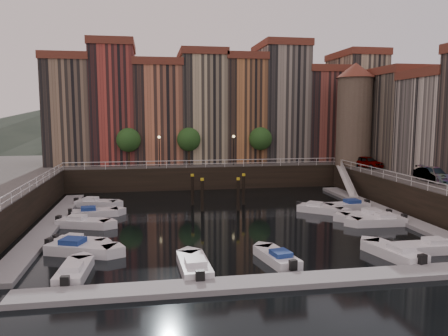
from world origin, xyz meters
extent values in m
plane|color=black|center=(0.00, 0.00, 0.00)|extent=(200.00, 200.00, 0.00)
cube|color=black|center=(0.00, 26.00, 1.50)|extent=(80.00, 20.00, 3.00)
cube|color=gray|center=(-16.20, -1.00, 0.17)|extent=(2.00, 28.00, 0.35)
cube|color=gray|center=(16.20, -1.00, 0.17)|extent=(2.00, 28.00, 0.35)
cube|color=gray|center=(0.00, -17.00, 0.17)|extent=(30.00, 2.00, 0.35)
cone|color=#2D382D|center=(-30.00, 110.00, 7.00)|extent=(80.00, 80.00, 14.00)
cone|color=#2D382D|center=(5.00, 110.00, 9.00)|extent=(100.00, 100.00, 18.00)
cone|color=#2D382D|center=(40.00, 110.00, 6.00)|extent=(70.00, 70.00, 12.00)
cube|color=#866E55|center=(-18.00, 23.50, 10.00)|extent=(6.00, 10.00, 14.00)
cube|color=brown|center=(-18.00, 23.50, 17.50)|extent=(6.30, 10.30, 1.00)
cube|color=#A33C33|center=(-12.10, 23.50, 11.00)|extent=(5.80, 10.00, 16.00)
cube|color=brown|center=(-12.10, 23.50, 19.50)|extent=(6.10, 10.30, 1.00)
cube|color=#C47250|center=(-5.95, 23.50, 9.75)|extent=(6.50, 10.00, 13.50)
cube|color=brown|center=(-5.95, 23.50, 17.00)|extent=(6.80, 10.30, 1.00)
cube|color=tan|center=(0.40, 23.50, 10.50)|extent=(6.20, 10.00, 15.00)
cube|color=brown|center=(0.40, 23.50, 18.50)|extent=(6.50, 10.30, 1.00)
cube|color=#B57342|center=(6.30, 23.50, 10.25)|extent=(5.60, 10.00, 14.50)
cube|color=brown|center=(6.30, 23.50, 18.00)|extent=(5.90, 10.30, 1.00)
cube|color=gray|center=(12.30, 23.50, 11.25)|extent=(6.40, 10.00, 16.50)
cube|color=brown|center=(12.30, 23.50, 20.00)|extent=(6.70, 10.30, 1.00)
cube|color=brown|center=(18.50, 23.50, 9.50)|extent=(6.00, 10.00, 13.00)
cube|color=brown|center=(18.50, 23.50, 16.50)|extent=(6.30, 10.30, 1.00)
cube|color=tan|center=(24.45, 23.50, 10.75)|extent=(5.90, 10.00, 15.50)
cube|color=brown|center=(24.45, 23.50, 19.00)|extent=(6.20, 10.30, 1.00)
cube|color=#695E4F|center=(26.50, 12.00, 9.00)|extent=(9.00, 8.00, 12.00)
cube|color=brown|center=(26.50, 12.00, 15.50)|extent=(9.30, 8.30, 1.00)
cylinder|color=#6B5B4C|center=(20.00, 14.50, 9.00)|extent=(4.60, 4.60, 12.00)
cone|color=brown|center=(20.00, 14.50, 15.80)|extent=(5.20, 5.20, 2.00)
cylinder|color=black|center=(-10.00, 18.20, 4.20)|extent=(0.30, 0.30, 2.40)
sphere|color=#1E4719|center=(-10.00, 18.20, 6.60)|extent=(3.20, 3.20, 3.20)
cylinder|color=black|center=(-2.00, 18.20, 4.20)|extent=(0.30, 0.30, 2.40)
sphere|color=#1E4719|center=(-2.00, 18.20, 6.60)|extent=(3.20, 3.20, 3.20)
cylinder|color=black|center=(8.00, 18.20, 4.20)|extent=(0.30, 0.30, 2.40)
sphere|color=#1E4719|center=(8.00, 18.20, 6.60)|extent=(3.20, 3.20, 3.20)
cylinder|color=black|center=(-6.00, 17.20, 5.00)|extent=(0.12, 0.12, 4.00)
sphere|color=#FFD88C|center=(-6.00, 17.20, 7.00)|extent=(0.36, 0.36, 0.36)
cylinder|color=black|center=(4.00, 17.20, 5.00)|extent=(0.12, 0.12, 4.00)
sphere|color=#FFD88C|center=(4.00, 17.20, 7.00)|extent=(0.36, 0.36, 0.36)
cube|color=white|center=(0.00, 16.00, 3.95)|extent=(36.00, 0.08, 0.08)
cube|color=white|center=(0.00, 16.00, 3.50)|extent=(36.00, 0.06, 0.06)
cube|color=white|center=(18.00, -1.00, 3.95)|extent=(0.08, 34.00, 0.08)
cube|color=white|center=(18.00, -1.00, 3.50)|extent=(0.06, 34.00, 0.06)
cube|color=white|center=(-18.00, -1.00, 3.95)|extent=(0.08, 34.00, 0.08)
cube|color=white|center=(-18.00, -1.00, 3.50)|extent=(0.06, 34.00, 0.06)
cube|color=white|center=(17.10, 10.00, 1.75)|extent=(2.78, 8.26, 2.81)
cube|color=white|center=(17.10, 10.00, 2.25)|extent=(1.93, 8.32, 3.65)
cylinder|color=black|center=(-1.97, 3.26, 1.50)|extent=(0.32, 0.32, 3.60)
cylinder|color=gold|center=(-1.97, 3.26, 3.35)|extent=(0.36, 0.36, 0.25)
cylinder|color=black|center=(-2.67, 6.49, 1.50)|extent=(0.32, 0.32, 3.60)
cylinder|color=gold|center=(-2.67, 6.49, 3.35)|extent=(0.36, 0.36, 0.25)
cylinder|color=black|center=(1.76, 2.98, 1.50)|extent=(0.32, 0.32, 3.60)
cylinder|color=gold|center=(1.76, 2.98, 3.35)|extent=(0.36, 0.36, 0.25)
cylinder|color=black|center=(2.95, 5.84, 1.50)|extent=(0.32, 0.32, 3.60)
cylinder|color=gold|center=(2.95, 5.84, 3.35)|extent=(0.36, 0.36, 0.25)
cube|color=white|center=(-12.22, -9.12, 0.34)|extent=(5.29, 3.57, 0.84)
cube|color=navy|center=(-12.84, -8.88, 0.84)|extent=(1.95, 1.82, 0.56)
cube|color=black|center=(-14.62, -8.19, 0.62)|extent=(0.57, 0.67, 0.79)
cube|color=white|center=(-12.65, -7.13, 0.26)|extent=(4.11, 2.73, 0.65)
cube|color=white|center=(-13.14, -6.94, 0.65)|extent=(1.51, 1.41, 0.44)
cube|color=black|center=(-14.53, -6.42, 0.48)|extent=(0.44, 0.51, 0.61)
cube|color=white|center=(-13.18, -1.31, 0.31)|extent=(4.94, 3.18, 0.79)
cube|color=white|center=(-13.78, -1.11, 0.79)|extent=(1.80, 1.67, 0.52)
cube|color=black|center=(-15.46, -0.53, 0.58)|extent=(0.52, 0.61, 0.73)
cube|color=white|center=(-12.70, 2.78, 0.30)|extent=(4.61, 2.34, 0.75)
cube|color=navy|center=(-13.29, 2.69, 0.75)|extent=(1.56, 1.40, 0.50)
cube|color=black|center=(-14.97, 2.43, 0.55)|extent=(0.42, 0.55, 0.70)
cube|color=white|center=(-13.11, 7.60, 0.30)|extent=(4.66, 2.77, 0.74)
cube|color=white|center=(-13.69, 7.75, 0.74)|extent=(1.65, 1.51, 0.50)
cube|color=black|center=(-15.32, 8.19, 0.55)|extent=(0.47, 0.57, 0.70)
cube|color=white|center=(12.57, -12.95, 0.31)|extent=(4.49, 1.76, 0.76)
cube|color=white|center=(13.18, -12.95, 0.76)|extent=(1.43, 1.23, 0.51)
cube|color=white|center=(13.11, -5.08, 0.32)|extent=(4.78, 2.02, 0.80)
cube|color=white|center=(13.75, -5.11, 0.80)|extent=(1.55, 1.35, 0.54)
cube|color=black|center=(15.57, -5.19, 0.59)|extent=(0.40, 0.55, 0.75)
cube|color=white|center=(12.87, -3.07, 0.32)|extent=(4.67, 1.84, 0.79)
cube|color=white|center=(13.51, -3.07, 0.79)|extent=(1.49, 1.28, 0.53)
cube|color=black|center=(15.31, -3.09, 0.58)|extent=(0.37, 0.53, 0.74)
cube|color=white|center=(13.16, 1.49, 0.31)|extent=(4.75, 2.18, 0.79)
cube|color=navy|center=(13.79, 1.55, 0.79)|extent=(1.57, 1.38, 0.52)
cube|color=black|center=(15.56, 1.70, 0.58)|extent=(0.41, 0.55, 0.73)
cube|color=white|center=(-11.99, -13.61, 0.29)|extent=(1.93, 4.40, 0.73)
cube|color=white|center=(-12.03, -14.20, 0.73)|extent=(1.26, 1.44, 0.49)
cube|color=black|center=(-12.13, -15.85, 0.54)|extent=(0.51, 0.37, 0.68)
cube|color=white|center=(-4.56, -13.99, 0.32)|extent=(2.00, 4.72, 0.79)
cube|color=white|center=(-4.53, -14.62, 0.79)|extent=(1.33, 1.53, 0.53)
cube|color=black|center=(-4.45, -16.41, 0.58)|extent=(0.54, 0.39, 0.74)
cube|color=white|center=(1.17, -13.16, 0.29)|extent=(2.42, 4.48, 0.72)
cube|color=navy|center=(1.28, -13.72, 0.72)|extent=(1.39, 1.55, 0.48)
cube|color=black|center=(1.59, -15.33, 0.53)|extent=(0.54, 0.42, 0.67)
cube|color=white|center=(9.55, -13.59, 0.32)|extent=(2.90, 5.04, 0.81)
cube|color=white|center=(9.71, -14.22, 0.81)|extent=(1.61, 1.77, 0.54)
cube|color=black|center=(10.14, -15.99, 0.59)|extent=(0.61, 0.49, 0.75)
imported|color=gray|center=(20.60, 11.46, 3.75)|extent=(3.04, 4.72, 1.49)
imported|color=gray|center=(21.43, -0.09, 3.67)|extent=(1.84, 4.17, 1.33)
imported|color=gray|center=(21.86, -0.75, 3.75)|extent=(2.34, 5.28, 1.51)
cube|color=white|center=(9.89, 0.65, 0.31)|extent=(4.60, 4.19, 0.77)
cube|color=white|center=(9.42, 1.04, 0.77)|extent=(1.89, 1.86, 0.51)
cube|color=black|center=(8.06, 2.13, 0.56)|extent=(0.60, 0.62, 0.72)
camera|label=1|loc=(-7.18, -40.87, 10.05)|focal=35.00mm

